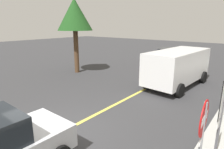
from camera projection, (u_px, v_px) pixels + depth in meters
The scene contains 7 objects.
ground_plane at pixel (58, 134), 6.72m from camera, with size 80.00×80.00×0.00m, color #38383A.
lane_marking_centre at pixel (111, 106), 8.98m from camera, with size 28.00×0.16×0.01m, color #E0D14C.
stop_sign at pixel (202, 135), 3.84m from camera, with size 0.76×0.07×2.34m.
speed_limit_sign at pixel (222, 109), 4.61m from camera, with size 0.54×0.06×2.52m.
white_van at pixel (178, 66), 11.75m from camera, with size 5.34×2.58×2.20m.
car_red_crossing at pixel (168, 57), 17.77m from camera, with size 4.38×2.55×1.58m.
tree_left_verge at pixel (75, 15), 14.31m from camera, with size 2.63×2.63×5.61m.
Camera 1 is at (-3.46, -5.22, 3.74)m, focal length 30.83 mm.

